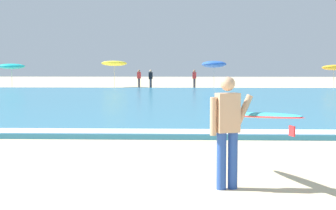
# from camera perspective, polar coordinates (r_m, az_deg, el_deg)

# --- Properties ---
(ground_plane) EXTENTS (160.00, 160.00, 0.00)m
(ground_plane) POSITION_cam_1_polar(r_m,az_deg,el_deg) (8.24, -14.35, -8.94)
(ground_plane) COLOR beige
(sea) EXTENTS (120.00, 28.00, 0.14)m
(sea) POSITION_cam_1_polar(r_m,az_deg,el_deg) (26.89, -2.80, 0.57)
(sea) COLOR teal
(sea) RESTS_ON ground
(surf_foam) EXTENTS (120.00, 0.98, 0.01)m
(surf_foam) POSITION_cam_1_polar(r_m,az_deg,el_deg) (13.64, -7.63, -2.94)
(surf_foam) COLOR white
(surf_foam) RESTS_ON sea
(surfer_with_board) EXTENTS (1.30, 2.72, 1.73)m
(surfer_with_board) POSITION_cam_1_polar(r_m,az_deg,el_deg) (7.80, 8.36, -1.92)
(surfer_with_board) COLOR #284CA3
(surfer_with_board) RESTS_ON ground
(beach_umbrella_0) EXTENTS (2.26, 2.27, 2.10)m
(beach_umbrella_0) POSITION_cam_1_polar(r_m,az_deg,el_deg) (44.94, -17.33, 4.21)
(beach_umbrella_0) COLOR beige
(beach_umbrella_0) RESTS_ON ground
(beach_umbrella_1) EXTENTS (2.25, 2.28, 2.43)m
(beach_umbrella_1) POSITION_cam_1_polar(r_m,az_deg,el_deg) (44.72, -6.13, 4.72)
(beach_umbrella_1) COLOR beige
(beach_umbrella_1) RESTS_ON ground
(beach_umbrella_2) EXTENTS (2.10, 2.13, 2.37)m
(beach_umbrella_2) POSITION_cam_1_polar(r_m,az_deg,el_deg) (43.00, 5.24, 4.62)
(beach_umbrella_2) COLOR beige
(beach_umbrella_2) RESTS_ON ground
(beach_umbrella_3) EXTENTS (1.96, 1.99, 2.06)m
(beach_umbrella_3) POSITION_cam_1_polar(r_m,az_deg,el_deg) (43.67, 18.33, 4.07)
(beach_umbrella_3) COLOR beige
(beach_umbrella_3) RESTS_ON ground
(beachgoer_near_row_left) EXTENTS (0.32, 0.20, 1.58)m
(beachgoer_near_row_left) POSITION_cam_1_polar(r_m,az_deg,el_deg) (42.01, 3.01, 3.02)
(beachgoer_near_row_left) COLOR #383842
(beachgoer_near_row_left) RESTS_ON ground
(beachgoer_near_row_mid) EXTENTS (0.32, 0.20, 1.58)m
(beachgoer_near_row_mid) POSITION_cam_1_polar(r_m,az_deg,el_deg) (41.01, -1.98, 2.99)
(beachgoer_near_row_mid) COLOR #383842
(beachgoer_near_row_mid) RESTS_ON ground
(beachgoer_near_row_right) EXTENTS (0.32, 0.20, 1.58)m
(beachgoer_near_row_right) POSITION_cam_1_polar(r_m,az_deg,el_deg) (42.44, -3.31, 3.03)
(beachgoer_near_row_right) COLOR #383842
(beachgoer_near_row_right) RESTS_ON ground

